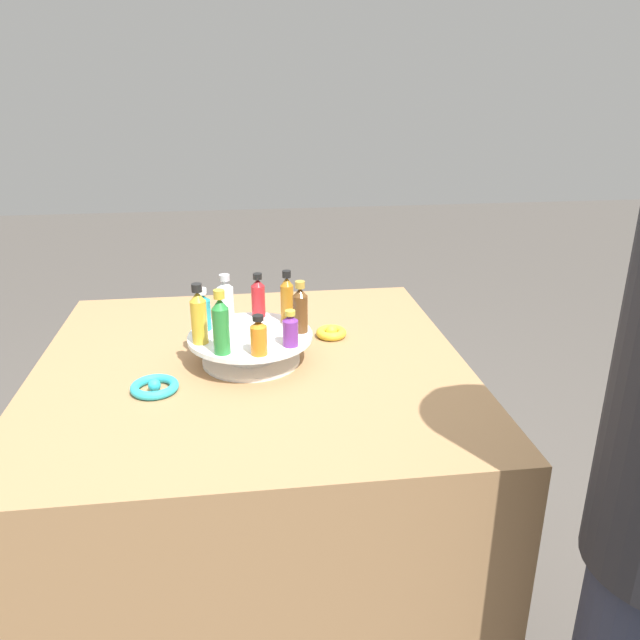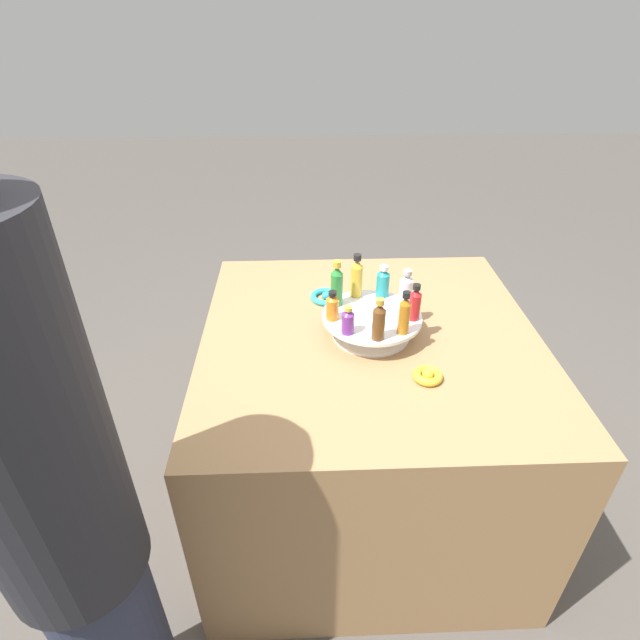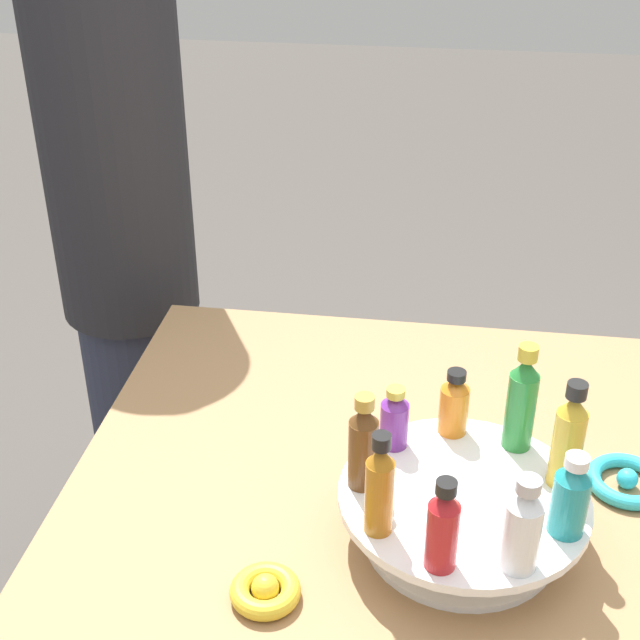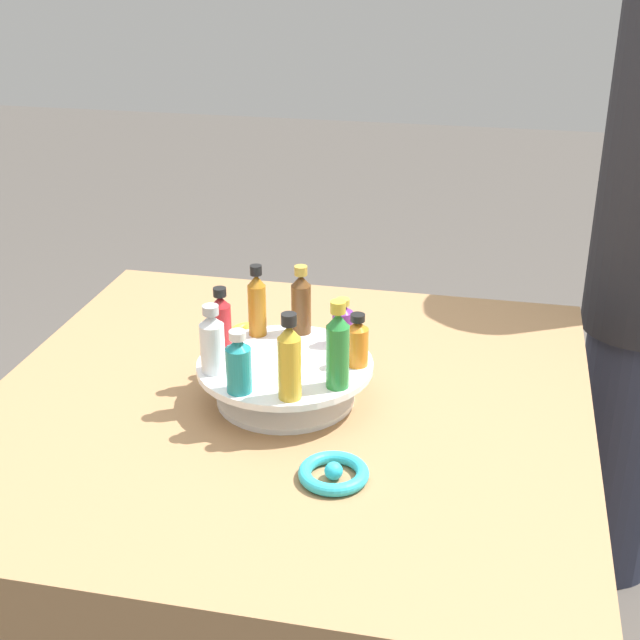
% 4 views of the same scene
% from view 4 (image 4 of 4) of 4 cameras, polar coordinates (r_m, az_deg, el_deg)
% --- Properties ---
extents(party_table, '(1.07, 1.07, 0.78)m').
position_cam_4_polar(party_table, '(1.82, -2.00, -15.86)').
color(party_table, '#9E754C').
rests_on(party_table, ground_plane).
extents(display_stand, '(0.31, 0.31, 0.07)m').
position_cam_4_polar(display_stand, '(1.58, -2.23, -3.71)').
color(display_stand, white).
rests_on(display_stand, party_table).
extents(bottle_green, '(0.04, 0.04, 0.15)m').
position_cam_4_polar(bottle_green, '(1.45, 1.14, -1.81)').
color(bottle_green, '#288438').
rests_on(bottle_green, display_stand).
extents(bottle_orange, '(0.04, 0.04, 0.10)m').
position_cam_4_polar(bottle_orange, '(1.53, 2.40, -1.40)').
color(bottle_orange, orange).
rests_on(bottle_orange, display_stand).
extents(bottle_purple, '(0.04, 0.04, 0.09)m').
position_cam_4_polar(bottle_purple, '(1.61, 1.45, -0.21)').
color(bottle_purple, '#702D93').
rests_on(bottle_purple, display_stand).
extents(bottle_brown, '(0.04, 0.04, 0.13)m').
position_cam_4_polar(bottle_brown, '(1.65, -1.06, 1.13)').
color(bottle_brown, brown).
rests_on(bottle_brown, display_stand).
extents(bottle_amber, '(0.03, 0.03, 0.14)m').
position_cam_4_polar(bottle_amber, '(1.64, -4.06, 1.08)').
color(bottle_amber, '#AD6B19').
rests_on(bottle_amber, display_stand).
extents(bottle_red, '(0.04, 0.04, 0.12)m').
position_cam_4_polar(bottle_red, '(1.59, -6.35, -0.09)').
color(bottle_red, '#B21E23').
rests_on(bottle_red, display_stand).
extents(bottle_clear, '(0.04, 0.04, 0.12)m').
position_cam_4_polar(bottle_clear, '(1.52, -6.91, -1.38)').
color(bottle_clear, silver).
rests_on(bottle_clear, display_stand).
extents(bottle_teal, '(0.04, 0.04, 0.11)m').
position_cam_4_polar(bottle_teal, '(1.45, -5.23, -2.82)').
color(bottle_teal, teal).
rests_on(bottle_teal, display_stand).
extents(bottle_gold, '(0.04, 0.04, 0.15)m').
position_cam_4_polar(bottle_gold, '(1.42, -1.97, -2.56)').
color(bottle_gold, gold).
rests_on(bottle_gold, display_stand).
extents(ribbon_bow_gold, '(0.08, 0.08, 0.03)m').
position_cam_4_polar(ribbon_bow_gold, '(1.82, -4.53, -0.86)').
color(ribbon_bow_gold, gold).
rests_on(ribbon_bow_gold, party_table).
extents(ribbon_bow_teal, '(0.11, 0.11, 0.03)m').
position_cam_4_polar(ribbon_bow_teal, '(1.38, 0.88, -9.76)').
color(ribbon_bow_teal, '#2DB7CC').
rests_on(ribbon_bow_teal, party_table).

